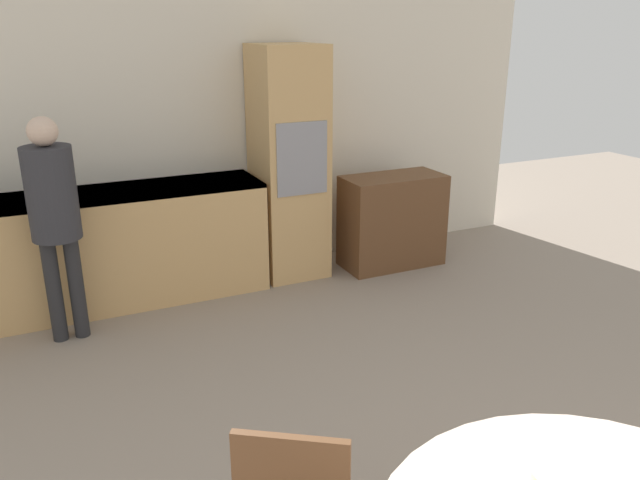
{
  "coord_description": "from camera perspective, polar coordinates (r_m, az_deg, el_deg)",
  "views": [
    {
      "loc": [
        -1.24,
        0.3,
        2.13
      ],
      "look_at": [
        0.02,
        2.98,
        1.1
      ],
      "focal_mm": 35.0,
      "sensor_mm": 36.0,
      "label": 1
    }
  ],
  "objects": [
    {
      "name": "wall_back",
      "position": [
        5.44,
        -11.8,
        9.97
      ],
      "size": [
        6.69,
        0.05,
        2.6
      ],
      "color": "silver",
      "rests_on": "ground_plane"
    },
    {
      "name": "kitchen_counter",
      "position": [
        5.16,
        -21.39,
        -0.96
      ],
      "size": [
        2.93,
        0.6,
        0.92
      ],
      "color": "tan",
      "rests_on": "ground_plane"
    },
    {
      "name": "oven_unit",
      "position": [
        5.4,
        -2.88,
        6.96
      ],
      "size": [
        0.56,
        0.59,
        1.98
      ],
      "color": "tan",
      "rests_on": "ground_plane"
    },
    {
      "name": "sideboard",
      "position": [
        5.76,
        6.61,
        1.75
      ],
      "size": [
        0.92,
        0.45,
        0.84
      ],
      "color": "brown",
      "rests_on": "ground_plane"
    },
    {
      "name": "person_standing",
      "position": [
        4.53,
        -23.19,
        2.82
      ],
      "size": [
        0.33,
        0.33,
        1.58
      ],
      "color": "#262628",
      "rests_on": "ground_plane"
    },
    {
      "name": "bowl_centre",
      "position": [
        2.25,
        21.05,
        -19.57
      ],
      "size": [
        0.18,
        0.18,
        0.04
      ],
      "color": "beige",
      "rests_on": "dining_table"
    }
  ]
}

